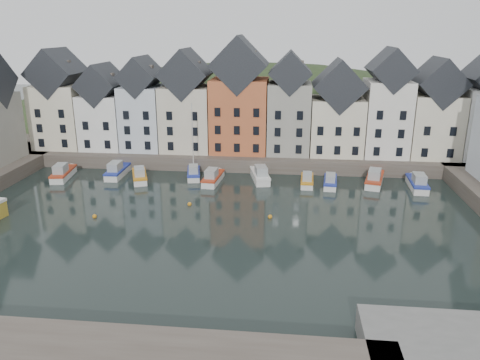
# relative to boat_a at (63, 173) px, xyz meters

# --- Properties ---
(ground) EXTENTS (260.00, 260.00, 0.00)m
(ground) POSITION_rel_boat_a_xyz_m (24.40, -16.80, -0.75)
(ground) COLOR black
(ground) RESTS_ON ground
(far_quay) EXTENTS (90.00, 16.00, 2.00)m
(far_quay) POSITION_rel_boat_a_xyz_m (24.40, 13.20, 0.25)
(far_quay) COLOR #4D433B
(far_quay) RESTS_ON ground
(hillside) EXTENTS (153.60, 70.40, 64.00)m
(hillside) POSITION_rel_boat_a_xyz_m (24.42, 39.20, -18.71)
(hillside) COLOR #232F17
(hillside) RESTS_ON ground
(far_terrace) EXTENTS (72.37, 8.16, 17.78)m
(far_terrace) POSITION_rel_boat_a_xyz_m (27.61, 11.20, 8.13)
(far_terrace) COLOR #EEE4C7
(far_terrace) RESTS_ON far_quay
(mooring_buoys) EXTENTS (20.50, 5.50, 0.50)m
(mooring_buoys) POSITION_rel_boat_a_xyz_m (20.40, -11.46, -0.60)
(mooring_buoys) COLOR orange
(mooring_buoys) RESTS_ON ground
(boat_a) EXTENTS (2.94, 6.74, 2.50)m
(boat_a) POSITION_rel_boat_a_xyz_m (0.00, 0.00, 0.00)
(boat_a) COLOR silver
(boat_a) RESTS_ON ground
(boat_b) EXTENTS (2.17, 6.65, 2.54)m
(boat_b) POSITION_rel_boat_a_xyz_m (7.44, 1.88, 0.01)
(boat_b) COLOR silver
(boat_b) RESTS_ON ground
(boat_c) EXTENTS (3.84, 6.34, 2.33)m
(boat_c) POSITION_rel_boat_a_xyz_m (11.34, 0.08, -0.05)
(boat_c) COLOR silver
(boat_c) RESTS_ON ground
(boat_d) EXTENTS (2.83, 5.94, 10.91)m
(boat_d) POSITION_rel_boat_a_xyz_m (18.70, 2.30, -0.04)
(boat_d) COLOR silver
(boat_d) RESTS_ON ground
(boat_e) EXTENTS (2.48, 6.39, 2.40)m
(boat_e) POSITION_rel_boat_a_xyz_m (21.84, 0.25, -0.03)
(boat_e) COLOR silver
(boat_e) RESTS_ON ground
(boat_f) EXTENTS (3.42, 6.87, 2.53)m
(boat_f) POSITION_rel_boat_a_xyz_m (28.37, 1.96, 0.01)
(boat_f) COLOR silver
(boat_f) RESTS_ON ground
(boat_g) EXTENTS (1.90, 5.48, 2.08)m
(boat_g) POSITION_rel_boat_a_xyz_m (34.95, 0.70, -0.13)
(boat_g) COLOR silver
(boat_g) RESTS_ON ground
(boat_h) EXTENTS (2.21, 5.65, 2.12)m
(boat_h) POSITION_rel_boat_a_xyz_m (38.10, 0.43, -0.12)
(boat_h) COLOR silver
(boat_h) RESTS_ON ground
(boat_i) EXTENTS (3.68, 7.07, 2.60)m
(boat_i) POSITION_rel_boat_a_xyz_m (44.24, 1.79, 0.03)
(boat_i) COLOR silver
(boat_i) RESTS_ON ground
(boat_j) EXTENTS (2.36, 6.61, 2.50)m
(boat_j) POSITION_rel_boat_a_xyz_m (49.71, 0.58, -0.00)
(boat_j) COLOR silver
(boat_j) RESTS_ON ground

